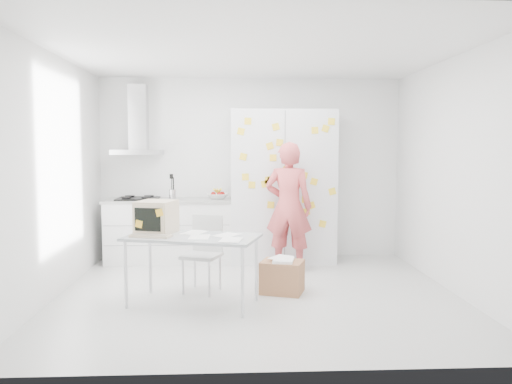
{
  "coord_description": "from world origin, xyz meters",
  "views": [
    {
      "loc": [
        -0.28,
        -5.55,
        1.65
      ],
      "look_at": [
        0.01,
        0.61,
        1.11
      ],
      "focal_mm": 35.0,
      "sensor_mm": 36.0,
      "label": 1
    }
  ],
  "objects_px": {
    "desk": "(169,226)",
    "chair": "(204,248)",
    "person": "(289,207)",
    "cardboard_box": "(282,276)"
  },
  "relations": [
    {
      "from": "desk",
      "to": "person",
      "type": "bearing_deg",
      "value": 59.41
    },
    {
      "from": "person",
      "to": "desk",
      "type": "relative_size",
      "value": 1.16
    },
    {
      "from": "chair",
      "to": "desk",
      "type": "bearing_deg",
      "value": -109.97
    },
    {
      "from": "person",
      "to": "desk",
      "type": "bearing_deg",
      "value": 58.94
    },
    {
      "from": "desk",
      "to": "chair",
      "type": "relative_size",
      "value": 1.72
    },
    {
      "from": "person",
      "to": "chair",
      "type": "height_order",
      "value": "person"
    },
    {
      "from": "desk",
      "to": "chair",
      "type": "xyz_separation_m",
      "value": [
        0.35,
        0.41,
        -0.33
      ]
    },
    {
      "from": "cardboard_box",
      "to": "desk",
      "type": "bearing_deg",
      "value": -167.65
    },
    {
      "from": "cardboard_box",
      "to": "person",
      "type": "bearing_deg",
      "value": 79.94
    },
    {
      "from": "person",
      "to": "chair",
      "type": "xyz_separation_m",
      "value": [
        -1.09,
        -0.93,
        -0.37
      ]
    }
  ]
}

